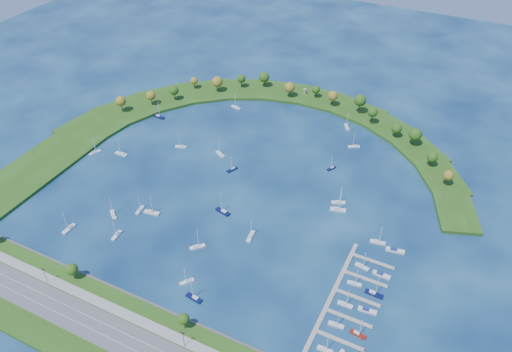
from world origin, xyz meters
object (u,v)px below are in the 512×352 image
at_px(docked_boat_7, 374,293).
at_px(moored_boat_17, 159,116).
at_px(moored_boat_3, 95,152).
at_px(moored_boat_8, 232,169).
at_px(moored_boat_5, 121,154).
at_px(moored_boat_20, 152,212).
at_px(moored_boat_12, 117,235).
at_px(docked_boat_4, 345,304).
at_px(moored_boat_16, 332,168).
at_px(docked_boat_8, 362,266).
at_px(docked_boat_2, 336,324).
at_px(moored_boat_15, 220,154).
at_px(moored_boat_6, 197,247).
at_px(moored_boat_21, 236,107).
at_px(moored_boat_10, 338,202).
at_px(moored_boat_14, 354,146).
at_px(moored_boat_7, 113,214).
at_px(harbor_tower, 305,91).
at_px(moored_boat_18, 140,210).
at_px(moored_boat_11, 347,126).
at_px(moored_boat_1, 251,236).
at_px(docked_boat_5, 367,310).
at_px(docked_boat_10, 378,242).
at_px(dock_system, 345,304).
at_px(docked_boat_11, 395,250).
at_px(moored_boat_4, 223,211).
at_px(moored_boat_2, 69,228).
at_px(moored_boat_19, 187,281).
at_px(docked_boat_3, 358,334).
at_px(moored_boat_9, 194,298).
at_px(moored_boat_0, 181,146).
at_px(docked_boat_6, 354,283).
at_px(moored_boat_13, 338,209).
at_px(docked_boat_0, 325,349).
at_px(docked_boat_9, 381,275).

bearing_deg(docked_boat_7, moored_boat_17, 156.82).
xyz_separation_m(moored_boat_3, moored_boat_8, (91.38, 24.80, -0.02)).
height_order(moored_boat_5, moored_boat_20, moored_boat_20).
xyz_separation_m(moored_boat_12, docked_boat_4, (127.31, 11.57, -0.02)).
relative_size(moored_boat_16, docked_boat_8, 0.88).
distance_m(docked_boat_2, docked_boat_7, 27.24).
height_order(moored_boat_15, moored_boat_17, moored_boat_17).
xyz_separation_m(moored_boat_5, moored_boat_16, (131.04, 47.91, -0.09)).
xyz_separation_m(moored_boat_6, moored_boat_21, (-51.23, 138.54, -0.01)).
height_order(moored_boat_15, moored_boat_21, moored_boat_15).
distance_m(moored_boat_10, moored_boat_14, 60.85).
xyz_separation_m(moored_boat_7, moored_boat_8, (40.53, 68.31, -0.02)).
relative_size(harbor_tower, moored_boat_18, 0.37).
bearing_deg(moored_boat_3, docked_boat_2, -85.28).
xyz_separation_m(moored_boat_11, moored_boat_15, (-64.71, -70.34, 0.02)).
distance_m(moored_boat_1, moored_boat_3, 131.74).
xyz_separation_m(docked_boat_2, docked_boat_5, (10.44, 14.11, -0.21)).
bearing_deg(docked_boat_10, dock_system, -102.30).
height_order(moored_boat_3, docked_boat_11, moored_boat_3).
bearing_deg(moored_boat_4, moored_boat_12, 57.45).
xyz_separation_m(docked_boat_7, docked_boat_10, (-8.09, 35.09, -0.03)).
height_order(moored_boat_2, moored_boat_7, moored_boat_2).
distance_m(moored_boat_16, moored_boat_19, 125.06).
bearing_deg(docked_boat_3, moored_boat_5, 168.09).
bearing_deg(moored_boat_12, dock_system, 90.33).
xyz_separation_m(moored_boat_6, moored_boat_8, (-16.22, 68.56, -0.03)).
distance_m(moored_boat_10, docked_boat_3, 90.52).
height_order(moored_boat_9, moored_boat_17, moored_boat_17).
height_order(moored_boat_0, docked_boat_3, moored_boat_0).
bearing_deg(docked_boat_3, docked_boat_5, 97.54).
xyz_separation_m(moored_boat_2, docked_boat_10, (156.65, 66.80, -0.02)).
xyz_separation_m(dock_system, docked_boat_4, (0.24, -0.04, 0.53)).
bearing_deg(docked_boat_8, docked_boat_6, -80.75).
height_order(harbor_tower, moored_boat_13, moored_boat_13).
bearing_deg(docked_boat_7, docked_boat_10, 105.05).
relative_size(moored_boat_18, docked_boat_10, 0.91).
xyz_separation_m(moored_boat_11, docked_boat_10, (52.14, -103.37, 0.02)).
relative_size(moored_boat_13, moored_boat_16, 1.41).
bearing_deg(moored_boat_10, docked_boat_4, -92.80).
height_order(docked_boat_3, docked_boat_4, docked_boat_3).
bearing_deg(docked_boat_11, docked_boat_0, -107.90).
bearing_deg(moored_boat_1, moored_boat_21, 23.91).
distance_m(moored_boat_6, docked_boat_6, 84.08).
height_order(moored_boat_1, docked_boat_10, moored_boat_1).
bearing_deg(moored_boat_16, moored_boat_17, -62.45).
xyz_separation_m(dock_system, docked_boat_3, (10.73, -13.19, 0.53)).
bearing_deg(docked_boat_9, docked_boat_3, -87.28).
bearing_deg(moored_boat_21, docked_boat_6, 148.39).
distance_m(moored_boat_7, moored_boat_11, 174.76).
height_order(moored_boat_1, moored_boat_18, moored_boat_1).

